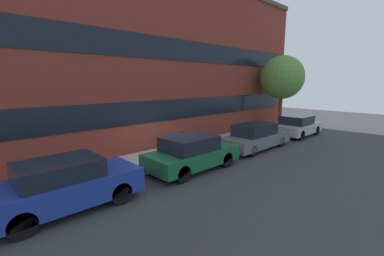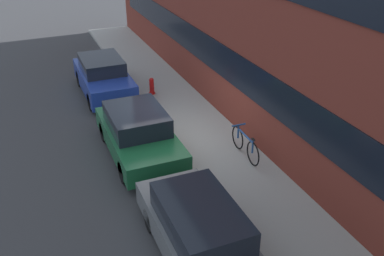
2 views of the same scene
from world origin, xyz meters
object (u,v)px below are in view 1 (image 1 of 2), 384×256
at_px(parked_car_silver, 297,126).
at_px(street_tree, 282,78).
at_px(parked_car_green, 192,153).
at_px(bicycle, 177,140).
at_px(parked_car_blue, 65,185).
at_px(fire_hydrant, 79,171).
at_px(parked_car_grey, 256,137).

relative_size(parked_car_silver, street_tree, 0.72).
distance_m(parked_car_green, bicycle, 3.16).
xyz_separation_m(parked_car_silver, bicycle, (-8.20, 2.76, -0.14)).
relative_size(parked_car_blue, fire_hydrant, 6.17).
height_order(parked_car_silver, street_tree, street_tree).
height_order(parked_car_grey, bicycle, parked_car_grey).
xyz_separation_m(parked_car_blue, parked_car_silver, (14.61, -0.00, -0.05)).
height_order(parked_car_green, street_tree, street_tree).
height_order(parked_car_blue, parked_car_silver, parked_car_blue).
relative_size(parked_car_grey, street_tree, 0.86).
bearing_deg(street_tree, parked_car_green, -171.05).
bearing_deg(parked_car_grey, fire_hydrant, 169.21).
bearing_deg(bicycle, fire_hydrant, 13.46).
bearing_deg(parked_car_green, bicycle, 60.89).
xyz_separation_m(bicycle, street_tree, (8.96, -1.11, 3.33)).
bearing_deg(street_tree, parked_car_silver, -114.54).
bearing_deg(fire_hydrant, bicycle, 11.57).
xyz_separation_m(parked_car_blue, street_tree, (15.37, 1.65, 3.14)).
distance_m(parked_car_blue, parked_car_grey, 9.62).
bearing_deg(parked_car_grey, street_tree, 16.05).
xyz_separation_m(parked_car_grey, bicycle, (-3.21, 2.76, -0.13)).
bearing_deg(parked_car_silver, parked_car_green, 180.00).
relative_size(parked_car_blue, bicycle, 2.35).
xyz_separation_m(parked_car_silver, fire_hydrant, (-13.64, 1.65, -0.22)).
height_order(parked_car_silver, bicycle, parked_car_silver).
xyz_separation_m(fire_hydrant, street_tree, (14.39, 0.00, 3.41)).
height_order(parked_car_green, parked_car_grey, parked_car_green).
bearing_deg(fire_hydrant, street_tree, 0.02).
height_order(parked_car_grey, fire_hydrant, parked_car_grey).
xyz_separation_m(fire_hydrant, bicycle, (5.44, 1.11, 0.08)).
height_order(fire_hydrant, street_tree, street_tree).
distance_m(parked_car_green, parked_car_silver, 9.74).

